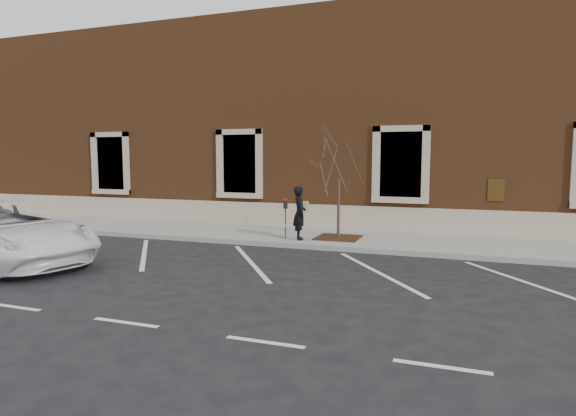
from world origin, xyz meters
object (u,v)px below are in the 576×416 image
at_px(white_truck, 2,233).
at_px(sapling, 339,162).
at_px(man, 300,213).
at_px(parking_meter, 285,211).

bearing_deg(white_truck, sapling, -37.44).
distance_m(man, white_truck, 7.91).
bearing_deg(parking_meter, man, 12.73).
bearing_deg(white_truck, man, -36.44).
xyz_separation_m(man, sapling, (1.04, 0.66, 1.53)).
relative_size(man, white_truck, 0.29).
distance_m(parking_meter, white_truck, 7.53).
bearing_deg(sapling, parking_meter, -152.34).
bearing_deg(parking_meter, white_truck, -139.95).
height_order(parking_meter, sapling, sapling).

